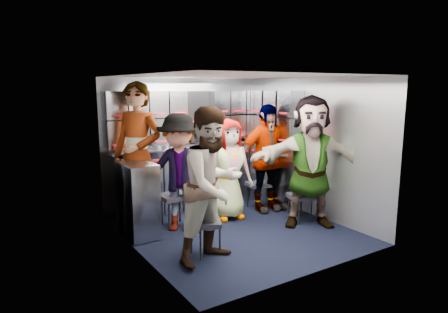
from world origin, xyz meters
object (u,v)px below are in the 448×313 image
attendant_arc_e (311,161)px  attendant_arc_d (266,158)px  attendant_arc_a (213,185)px  attendant_arc_c (228,169)px  attendant_standing (138,156)px  jump_seat_near_right (300,198)px  attendant_arc_b (179,173)px  jump_seat_near_left (205,224)px  jump_seat_mid_right (258,186)px  jump_seat_mid_left (174,198)px  jump_seat_center (222,189)px

attendant_arc_e → attendant_arc_d: bearing=130.4°
attendant_arc_a → attendant_arc_e: size_ratio=0.95×
attendant_arc_c → attendant_arc_e: (0.80, -0.88, 0.18)m
attendant_standing → attendant_arc_e: attendant_standing is taller
jump_seat_near_right → attendant_arc_a: size_ratio=0.25×
attendant_arc_b → attendant_arc_e: attendant_arc_e is taller
jump_seat_near_left → attendant_arc_a: attendant_arc_a is taller
jump_seat_mid_right → attendant_arc_a: size_ratio=0.24×
jump_seat_mid_left → jump_seat_near_left: bearing=-96.2°
jump_seat_mid_right → jump_seat_near_right: 0.88m
jump_seat_mid_right → attendant_arc_c: size_ratio=0.28×
jump_seat_near_right → attendant_arc_c: bearing=138.8°
jump_seat_center → attendant_arc_a: size_ratio=0.29×
attendant_arc_a → attendant_arc_e: 1.78m
jump_seat_near_right → jump_seat_center: bearing=132.2°
attendant_arc_b → attendant_arc_d: attendant_arc_d is taller
jump_seat_mid_right → attendant_arc_a: bearing=-141.2°
attendant_standing → attendant_arc_c: 1.34m
jump_seat_mid_right → attendant_standing: 2.07m
jump_seat_near_right → attendant_arc_c: 1.14m
jump_seat_near_right → attendant_arc_d: bearing=98.7°
jump_seat_near_right → attendant_standing: attendant_standing is taller
jump_seat_mid_left → attendant_arc_b: 0.44m
jump_seat_mid_right → attendant_arc_d: size_ratio=0.25×
attendant_arc_e → jump_seat_near_left: bearing=-143.7°
jump_seat_near_right → attendant_arc_d: size_ratio=0.26×
attendant_arc_a → attendant_arc_d: size_ratio=1.03×
attendant_arc_b → jump_seat_near_right: bearing=15.5°
jump_seat_near_left → attendant_standing: bearing=103.1°
attendant_arc_a → attendant_arc_b: 1.10m
jump_seat_near_left → attendant_arc_e: 1.85m
jump_seat_near_left → jump_seat_near_right: 1.78m
attendant_standing → attendant_arc_a: attendant_standing is taller
jump_seat_near_left → jump_seat_mid_right: size_ratio=1.10×
jump_seat_mid_left → jump_seat_near_right: jump_seat_mid_left is taller
jump_seat_near_left → jump_seat_center: (0.96, 1.15, 0.04)m
jump_seat_near_left → jump_seat_center: 1.50m
jump_seat_mid_left → jump_seat_mid_right: jump_seat_mid_left is taller
jump_seat_mid_left → jump_seat_mid_right: 1.53m
attendant_standing → jump_seat_mid_right: bearing=49.5°
attendant_arc_a → jump_seat_near_right: bearing=-0.0°
attendant_standing → attendant_arc_c: (1.26, -0.35, -0.27)m
jump_seat_near_right → attendant_arc_d: attendant_arc_d is taller
jump_seat_mid_right → attendant_standing: size_ratio=0.21×
attendant_standing → attendant_arc_e: 2.41m
jump_seat_near_left → attendant_arc_c: (0.96, 0.97, 0.38)m
attendant_arc_d → jump_seat_near_right: bearing=-77.1°
jump_seat_mid_left → attendant_arc_e: bearing=-31.4°
jump_seat_center → attendant_standing: size_ratio=0.25×
attendant_arc_b → attendant_arc_e: 1.84m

